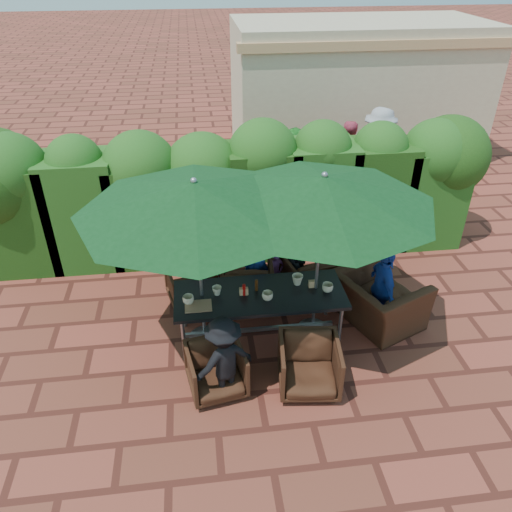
{
  "coord_description": "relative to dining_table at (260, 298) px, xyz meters",
  "views": [
    {
      "loc": [
        -0.6,
        -5.42,
        4.8
      ],
      "look_at": [
        0.14,
        0.4,
        1.07
      ],
      "focal_mm": 35.0,
      "sensor_mm": 36.0,
      "label": 1
    }
  ],
  "objects": [
    {
      "name": "ground",
      "position": [
        -0.14,
        0.05,
        -0.67
      ],
      "size": [
        80.0,
        80.0,
        0.0
      ],
      "primitive_type": "plane",
      "color": "brown",
      "rests_on": "ground"
    },
    {
      "name": "dining_table",
      "position": [
        0.0,
        0.0,
        0.0
      ],
      "size": [
        2.32,
        0.9,
        0.75
      ],
      "color": "black",
      "rests_on": "ground"
    },
    {
      "name": "umbrella_left",
      "position": [
        -0.78,
        0.06,
        1.54
      ],
      "size": [
        2.95,
        2.95,
        2.46
      ],
      "color": "gray",
      "rests_on": "ground"
    },
    {
      "name": "umbrella_right",
      "position": [
        0.78,
        0.03,
        1.54
      ],
      "size": [
        2.88,
        2.88,
        2.46
      ],
      "color": "gray",
      "rests_on": "ground"
    },
    {
      "name": "chair_far_left",
      "position": [
        -0.94,
        0.94,
        -0.32
      ],
      "size": [
        0.82,
        0.79,
        0.7
      ],
      "primitive_type": "imported",
      "rotation": [
        0.0,
        0.0,
        3.38
      ],
      "color": "black",
      "rests_on": "ground"
    },
    {
      "name": "chair_far_mid",
      "position": [
        -0.08,
        0.88,
        -0.27
      ],
      "size": [
        0.85,
        0.8,
        0.81
      ],
      "primitive_type": "imported",
      "rotation": [
        0.0,
        0.0,
        3.05
      ],
      "color": "black",
      "rests_on": "ground"
    },
    {
      "name": "chair_far_right",
      "position": [
        0.88,
        0.95,
        -0.29
      ],
      "size": [
        0.88,
        0.84,
        0.76
      ],
      "primitive_type": "imported",
      "rotation": [
        0.0,
        0.0,
        3.37
      ],
      "color": "black",
      "rests_on": "ground"
    },
    {
      "name": "chair_near_left",
      "position": [
        -0.66,
        -0.92,
        -0.33
      ],
      "size": [
        0.78,
        0.75,
        0.7
      ],
      "primitive_type": "imported",
      "rotation": [
        0.0,
        0.0,
        0.18
      ],
      "color": "black",
      "rests_on": "ground"
    },
    {
      "name": "chair_near_right",
      "position": [
        0.48,
        -1.01,
        -0.3
      ],
      "size": [
        0.81,
        0.77,
        0.76
      ],
      "primitive_type": "imported",
      "rotation": [
        0.0,
        0.0,
        -0.12
      ],
      "color": "black",
      "rests_on": "ground"
    },
    {
      "name": "chair_end_right",
      "position": [
        1.76,
        0.12,
        -0.17
      ],
      "size": [
        1.16,
        1.37,
        1.02
      ],
      "primitive_type": "imported",
      "rotation": [
        0.0,
        0.0,
        1.98
      ],
      "color": "black",
      "rests_on": "ground"
    },
    {
      "name": "adult_far_left",
      "position": [
        -0.78,
        0.93,
        -0.06
      ],
      "size": [
        0.65,
        0.45,
        1.22
      ],
      "primitive_type": "imported",
      "rotation": [
        0.0,
        0.0,
        -0.16
      ],
      "color": "white",
      "rests_on": "ground"
    },
    {
      "name": "adult_far_mid",
      "position": [
        0.1,
        0.94,
        -0.04
      ],
      "size": [
        0.56,
        0.51,
        1.27
      ],
      "primitive_type": "imported",
      "rotation": [
        0.0,
        0.0,
        -0.36
      ],
      "color": "#1C3C9C",
      "rests_on": "ground"
    },
    {
      "name": "adult_far_right",
      "position": [
        0.78,
        1.05,
        -0.1
      ],
      "size": [
        0.56,
        0.35,
        1.15
      ],
      "primitive_type": "imported",
      "rotation": [
        0.0,
        0.0,
        -0.02
      ],
      "color": "black",
      "rests_on": "ground"
    },
    {
      "name": "adult_near_left",
      "position": [
        -0.57,
        -1.05,
        -0.08
      ],
      "size": [
        0.84,
        0.63,
        1.2
      ],
      "primitive_type": "imported",
      "rotation": [
        0.0,
        0.0,
        3.56
      ],
      "color": "black",
      "rests_on": "ground"
    },
    {
      "name": "adult_end_right",
      "position": [
        1.76,
        0.06,
        -0.04
      ],
      "size": [
        0.39,
        0.75,
        1.27
      ],
      "primitive_type": "imported",
      "rotation": [
        0.0,
        0.0,
        1.59
      ],
      "color": "#1C3C9C",
      "rests_on": "ground"
    },
    {
      "name": "child_left",
      "position": [
        -0.39,
        1.14,
        -0.29
      ],
      "size": [
        0.31,
        0.26,
        0.78
      ],
      "primitive_type": "imported",
      "rotation": [
        0.0,
        0.0,
        -0.12
      ],
      "color": "#D24A6B",
      "rests_on": "ground"
    },
    {
      "name": "child_right",
      "position": [
        0.39,
        1.01,
        -0.3
      ],
      "size": [
        0.32,
        0.29,
        0.75
      ],
      "primitive_type": "imported",
      "rotation": [
        0.0,
        0.0,
        0.29
      ],
      "color": "#8C4699",
      "rests_on": "ground"
    },
    {
      "name": "pedestrian_a",
      "position": [
        1.29,
        4.27,
        0.13
      ],
      "size": [
        1.59,
        0.93,
        1.61
      ],
      "primitive_type": "imported",
      "rotation": [
        0.0,
        0.0,
        2.86
      ],
      "color": "green",
      "rests_on": "ground"
    },
    {
      "name": "pedestrian_b",
      "position": [
        2.47,
        4.51,
        0.14
      ],
      "size": [
        0.8,
        0.52,
        1.62
      ],
      "primitive_type": "imported",
      "rotation": [
        0.0,
        0.0,
        3.19
      ],
      "color": "#D24A6B",
      "rests_on": "ground"
    },
    {
      "name": "pedestrian_c",
      "position": [
        3.12,
        4.39,
        0.28
      ],
      "size": [
        1.25,
        1.27,
        1.91
      ],
      "primitive_type": "imported",
      "rotation": [
        0.0,
        0.0,
        2.33
      ],
      "color": "#93939B",
      "rests_on": "ground"
    },
    {
      "name": "cup_a",
      "position": [
        -0.96,
        -0.1,
        0.13
      ],
      "size": [
        0.15,
        0.15,
        0.12
      ],
      "primitive_type": "imported",
      "color": "beige",
      "rests_on": "dining_table"
    },
    {
      "name": "cup_b",
      "position": [
        -0.58,
        0.06,
        0.14
      ],
      "size": [
        0.13,
        0.13,
        0.12
      ],
      "primitive_type": "imported",
      "color": "beige",
      "rests_on": "dining_table"
    },
    {
      "name": "cup_c",
      "position": [
        0.08,
        -0.15,
        0.13
      ],
      "size": [
        0.15,
        0.15,
        0.12
      ],
      "primitive_type": "imported",
      "color": "beige",
      "rests_on": "dining_table"
    },
    {
      "name": "cup_d",
      "position": [
        0.55,
        0.15,
        0.15
      ],
      "size": [
        0.16,
        0.16,
        0.15
      ],
      "primitive_type": "imported",
      "color": "beige",
      "rests_on": "dining_table"
    },
    {
      "name": "cup_e",
      "position": [
        0.92,
        -0.07,
        0.14
      ],
      "size": [
        0.15,
        0.15,
        0.12
      ],
      "primitive_type": "imported",
      "color": "beige",
      "rests_on": "dining_table"
    },
    {
      "name": "ketchup_bottle",
      "position": [
        -0.21,
        -0.01,
        0.16
      ],
      "size": [
        0.04,
        0.04,
        0.17
      ],
      "primitive_type": "cylinder",
      "color": "#B20C0A",
      "rests_on": "dining_table"
    },
    {
      "name": "sauce_bottle",
      "position": [
        -0.04,
        0.08,
        0.16
      ],
      "size": [
        0.04,
        0.04,
        0.17
      ],
      "primitive_type": "cylinder",
      "color": "#4C230C",
      "rests_on": "dining_table"
    },
    {
      "name": "serving_tray",
      "position": [
        -0.84,
        -0.18,
        0.08
      ],
      "size": [
        0.35,
        0.25,
        0.02
      ],
      "primitive_type": "cube",
      "color": "#926646",
      "rests_on": "dining_table"
    },
    {
      "name": "number_block_left",
      "position": [
        -0.22,
        0.01,
        0.13
      ],
      "size": [
        0.12,
        0.06,
        0.1
      ],
      "primitive_type": "cube",
      "color": "tan",
      "rests_on": "dining_table"
    },
    {
      "name": "number_block_right",
      "position": [
        0.75,
        0.06,
        0.13
      ],
      "size": [
        0.12,
        0.06,
        0.1
      ],
      "primitive_type": "cube",
      "color": "tan",
      "rests_on": "dining_table"
    },
    {
      "name": "hedge_wall",
      "position": [
        -0.33,
        2.37,
        0.65
      ],
      "size": [
        9.1,
        1.6,
        2.41
      ],
      "color": "#16370F",
      "rests_on": "ground"
    },
    {
      "name": "building",
      "position": [
        3.36,
        7.04,
        0.93
      ],
      "size": [
        6.2,
        3.08,
        3.2
      ],
      "color": "beige",
      "rests_on": "ground"
    }
  ]
}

